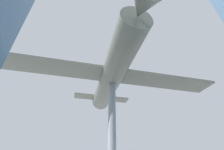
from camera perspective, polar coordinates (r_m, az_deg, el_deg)
support_pylon_central at (r=10.22m, az=0.00°, el=-21.51°), size 0.53×0.53×7.17m
suspended_airplane at (r=11.73m, az=0.33°, el=0.81°), size 17.82×12.71×2.71m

